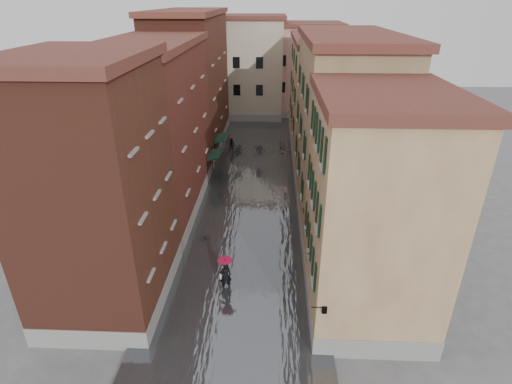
# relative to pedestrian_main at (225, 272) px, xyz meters

# --- Properties ---
(ground) EXTENTS (120.00, 120.00, 0.00)m
(ground) POSITION_rel_pedestrian_main_xyz_m (0.72, 1.21, -1.21)
(ground) COLOR #565658
(ground) RESTS_ON ground
(floodwater) EXTENTS (10.00, 60.00, 0.20)m
(floodwater) POSITION_rel_pedestrian_main_xyz_m (0.72, 14.21, -1.11)
(floodwater) COLOR #474B4F
(floodwater) RESTS_ON ground
(building_left_near) EXTENTS (6.00, 8.00, 13.00)m
(building_left_near) POSITION_rel_pedestrian_main_xyz_m (-6.28, -0.79, 5.29)
(building_left_near) COLOR brown
(building_left_near) RESTS_ON ground
(building_left_mid) EXTENTS (6.00, 14.00, 12.50)m
(building_left_mid) POSITION_rel_pedestrian_main_xyz_m (-6.28, 10.21, 5.04)
(building_left_mid) COLOR #591D1C
(building_left_mid) RESTS_ON ground
(building_left_far) EXTENTS (6.00, 16.00, 14.00)m
(building_left_far) POSITION_rel_pedestrian_main_xyz_m (-6.28, 25.21, 5.79)
(building_left_far) COLOR brown
(building_left_far) RESTS_ON ground
(building_right_near) EXTENTS (6.00, 8.00, 11.50)m
(building_right_near) POSITION_rel_pedestrian_main_xyz_m (7.72, -0.79, 4.54)
(building_right_near) COLOR #8F694A
(building_right_near) RESTS_ON ground
(building_right_mid) EXTENTS (6.00, 14.00, 13.00)m
(building_right_mid) POSITION_rel_pedestrian_main_xyz_m (7.72, 10.21, 5.29)
(building_right_mid) COLOR #9C7C5E
(building_right_mid) RESTS_ON ground
(building_right_far) EXTENTS (6.00, 16.00, 11.50)m
(building_right_far) POSITION_rel_pedestrian_main_xyz_m (7.72, 25.21, 4.54)
(building_right_far) COLOR #8F694A
(building_right_far) RESTS_ON ground
(building_end_cream) EXTENTS (12.00, 9.00, 13.00)m
(building_end_cream) POSITION_rel_pedestrian_main_xyz_m (-2.28, 39.21, 5.29)
(building_end_cream) COLOR #C2B59A
(building_end_cream) RESTS_ON ground
(building_end_pink) EXTENTS (10.00, 9.00, 12.00)m
(building_end_pink) POSITION_rel_pedestrian_main_xyz_m (6.72, 41.21, 4.79)
(building_end_pink) COLOR tan
(building_end_pink) RESTS_ON ground
(awning_near) EXTENTS (1.09, 2.94, 2.80)m
(awning_near) POSITION_rel_pedestrian_main_xyz_m (-2.77, 15.76, 1.25)
(awning_near) COLOR #153023
(awning_near) RESTS_ON ground
(awning_far) EXTENTS (1.09, 3.25, 2.80)m
(awning_far) POSITION_rel_pedestrian_main_xyz_m (-2.76, 20.57, 1.26)
(awning_far) COLOR #153023
(awning_far) RESTS_ON ground
(wall_lantern) EXTENTS (0.71, 0.22, 0.35)m
(wall_lantern) POSITION_rel_pedestrian_main_xyz_m (5.05, -4.79, 1.80)
(wall_lantern) COLOR black
(wall_lantern) RESTS_ON ground
(window_planters) EXTENTS (0.59, 5.88, 0.84)m
(window_planters) POSITION_rel_pedestrian_main_xyz_m (4.84, 1.54, 2.30)
(window_planters) COLOR brown
(window_planters) RESTS_ON ground
(pedestrian_main) EXTENTS (0.89, 0.89, 2.06)m
(pedestrian_main) POSITION_rel_pedestrian_main_xyz_m (0.00, 0.00, 0.00)
(pedestrian_main) COLOR black
(pedestrian_main) RESTS_ON ground
(pedestrian_far) EXTENTS (0.88, 0.72, 1.68)m
(pedestrian_far) POSITION_rel_pedestrian_main_xyz_m (-1.90, 23.00, -0.37)
(pedestrian_far) COLOR black
(pedestrian_far) RESTS_ON ground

